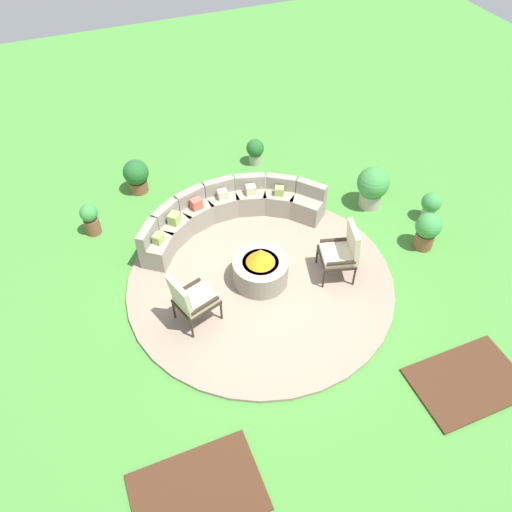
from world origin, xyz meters
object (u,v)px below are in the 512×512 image
lounge_chair_front_left (191,299)px  potted_plant_4 (373,186)px  potted_plant_2 (427,230)px  potted_plant_1 (255,150)px  potted_plant_5 (431,205)px  curved_stone_bench (227,212)px  lounge_chair_front_right (343,251)px  potted_plant_0 (136,175)px  potted_plant_3 (90,218)px  fire_pit (260,268)px

lounge_chair_front_left → potted_plant_4: bearing=91.8°
potted_plant_4 → potted_plant_2: bearing=-78.1°
potted_plant_1 → potted_plant_2: 4.05m
potted_plant_5 → curved_stone_bench: bearing=161.1°
curved_stone_bench → lounge_chair_front_left: size_ratio=3.45×
lounge_chair_front_right → lounge_chair_front_left: bearing=106.6°
lounge_chair_front_left → lounge_chair_front_right: lounge_chair_front_left is taller
lounge_chair_front_left → potted_plant_4: 4.39m
potted_plant_1 → lounge_chair_front_right: bearing=-88.5°
potted_plant_1 → potted_plant_4: size_ratio=0.66×
potted_plant_1 → potted_plant_0: bearing=-179.8°
potted_plant_2 → potted_plant_3: 6.15m
potted_plant_4 → fire_pit: bearing=-158.8°
potted_plant_2 → curved_stone_bench: bearing=149.1°
potted_plant_3 → curved_stone_bench: bearing=-18.0°
fire_pit → potted_plant_3: 3.39m
curved_stone_bench → potted_plant_3: bearing=162.0°
curved_stone_bench → lounge_chair_front_right: 2.37m
lounge_chair_front_right → potted_plant_0: lounge_chair_front_right is taller
fire_pit → lounge_chair_front_left: lounge_chair_front_left is taller
potted_plant_0 → potted_plant_2: bearing=-38.8°
fire_pit → lounge_chair_front_left: 1.40m
lounge_chair_front_right → potted_plant_5: (2.31, 0.67, -0.27)m
curved_stone_bench → potted_plant_3: 2.53m
potted_plant_0 → potted_plant_3: size_ratio=1.11×
fire_pit → lounge_chair_front_left: bearing=-162.7°
potted_plant_0 → potted_plant_1: (2.59, 0.01, -0.08)m
lounge_chair_front_right → potted_plant_1: bearing=17.2°
lounge_chair_front_left → potted_plant_1: lounge_chair_front_left is taller
curved_stone_bench → potted_plant_0: curved_stone_bench is taller
curved_stone_bench → potted_plant_3: size_ratio=5.63×
fire_pit → lounge_chair_front_right: size_ratio=0.90×
potted_plant_2 → fire_pit: bearing=174.3°
fire_pit → lounge_chair_front_right: 1.40m
lounge_chair_front_right → potted_plant_2: 1.78m
potted_plant_0 → potted_plant_3: bearing=-139.3°
potted_plant_1 → potted_plant_4: (1.58, -2.20, 0.16)m
potted_plant_0 → curved_stone_bench: bearing=-52.2°
potted_plant_4 → lounge_chair_front_left: bearing=-160.0°
curved_stone_bench → potted_plant_2: curved_stone_bench is taller
potted_plant_2 → potted_plant_4: potted_plant_4 is taller
lounge_chair_front_left → potted_plant_0: lounge_chair_front_left is taller
lounge_chair_front_right → potted_plant_5: bearing=-58.1°
lounge_chair_front_left → potted_plant_2: bearing=73.2°
fire_pit → potted_plant_4: (2.81, 1.09, 0.13)m
potted_plant_0 → potted_plant_5: 5.81m
potted_plant_0 → potted_plant_5: bearing=-30.7°
potted_plant_1 → potted_plant_3: (-3.67, -0.94, 0.03)m
lounge_chair_front_right → potted_plant_3: size_ratio=1.61×
fire_pit → potted_plant_2: fire_pit is taller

